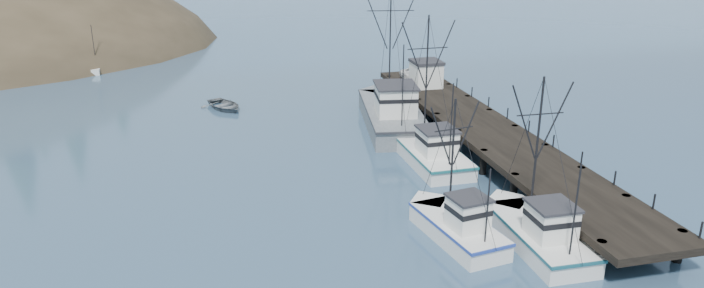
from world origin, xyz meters
name	(u,v)px	position (x,y,z in m)	size (l,w,h in m)	color
ground	(382,262)	(0.00, 0.00, 0.00)	(400.00, 400.00, 0.00)	navy
pier	(487,131)	(14.00, 16.00, 1.69)	(6.00, 44.00, 2.00)	black
moored_sailboats	(10,72)	(-33.06, 56.66, 0.33)	(21.48, 19.79, 6.35)	silver
trawler_near	(536,232)	(9.73, -0.11, 0.82)	(3.49, 10.25, 10.57)	silver
trawler_mid	(456,226)	(5.27, 1.78, 0.82)	(4.13, 8.89, 9.09)	silver
trawler_far	(429,151)	(8.33, 14.77, 0.82)	(4.03, 11.83, 12.05)	silver
work_vessel	(391,113)	(8.19, 24.67, 1.23)	(7.16, 17.02, 13.97)	slate
pier_shed	(426,73)	(13.83, 30.63, 3.42)	(3.00, 3.20, 2.80)	silver
pickup_truck	(422,73)	(14.58, 34.00, 2.67)	(2.23, 4.83, 1.34)	silver
motorboat	(225,109)	(-7.15, 34.07, 0.00)	(3.81, 5.33, 1.10)	#5A5F64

